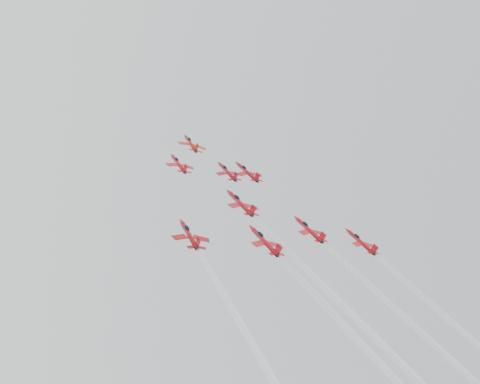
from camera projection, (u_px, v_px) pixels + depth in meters
jet_lead at (190, 143)px, 165.59m from camera, size 9.79×11.97×9.32m
jet_row2_left at (178, 163)px, 147.46m from camera, size 8.70×10.65×8.29m
jet_row2_center at (227, 171)px, 155.77m from camera, size 8.89×10.87×8.47m
jet_row2_right at (247, 172)px, 161.59m from camera, size 9.51×11.63×9.06m
jet_center at (357, 335)px, 103.72m from camera, size 10.05×87.64×67.64m
jet_rear_right at (438, 360)px, 106.58m from camera, size 9.55×83.31×64.30m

